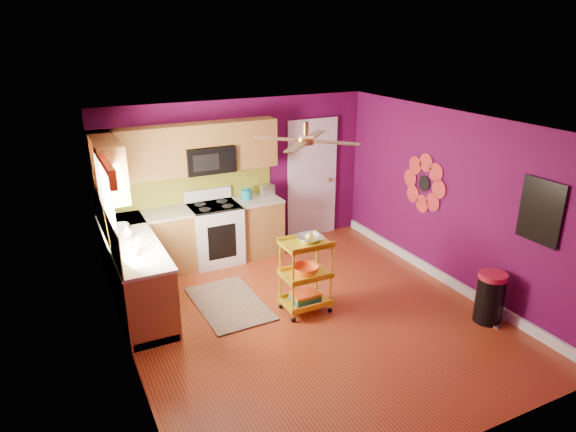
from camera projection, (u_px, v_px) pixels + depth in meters
ground at (311, 316)px, 6.69m from camera, size 5.00×5.00×0.00m
room_envelope at (315, 197)px, 6.14m from camera, size 4.54×5.04×2.52m
lower_cabinets at (171, 253)px, 7.51m from camera, size 2.81×2.31×0.94m
electric_range at (215, 233)px, 8.12m from camera, size 0.76×0.66×1.13m
upper_cabinetry at (165, 156)px, 7.38m from camera, size 2.80×2.30×1.26m
left_window at (106, 190)px, 6.05m from camera, size 0.08×1.35×1.08m
panel_door at (312, 180)px, 8.97m from camera, size 0.95×0.11×2.15m
right_wall_art at (471, 195)px, 6.83m from camera, size 0.04×2.74×1.04m
ceiling_fan at (306, 140)px, 6.07m from camera, size 1.01×1.01×0.26m
shag_rug at (229, 303)px, 6.97m from camera, size 0.89×1.40×0.02m
rolling_cart at (306, 272)px, 6.64m from camera, size 0.61×0.44×1.10m
trash_can at (490, 297)px, 6.47m from camera, size 0.46×0.46×0.67m
teal_kettle at (247, 194)px, 8.22m from camera, size 0.18×0.18×0.21m
toaster at (267, 190)px, 8.40m from camera, size 0.22×0.15×0.18m
soap_bottle_a at (138, 243)px, 6.35m from camera, size 0.08×0.08×0.17m
soap_bottle_b at (127, 231)px, 6.72m from camera, size 0.14×0.14×0.18m
counter_dish at (121, 226)px, 7.05m from camera, size 0.23×0.23×0.06m
counter_cup at (135, 251)px, 6.22m from camera, size 0.13×0.13×0.10m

